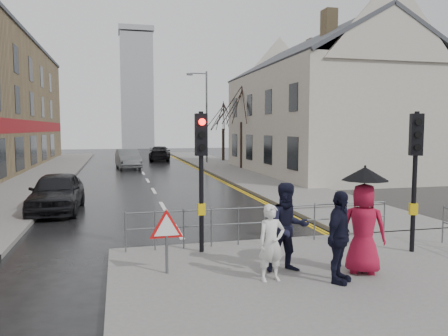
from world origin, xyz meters
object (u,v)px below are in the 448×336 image
pedestrian_a (271,243)px  pedestrian_with_umbrella (364,218)px  pedestrian_b (288,228)px  car_mid (128,159)px  car_parked (57,192)px  pedestrian_d (339,237)px

pedestrian_a → pedestrian_with_umbrella: pedestrian_with_umbrella is taller
pedestrian_b → car_mid: (-2.61, 26.75, -0.32)m
pedestrian_b → car_parked: size_ratio=0.43×
pedestrian_b → car_parked: pedestrian_b is taller
pedestrian_b → car_mid: bearing=97.2°
pedestrian_d → car_parked: pedestrian_d is taller
car_parked → pedestrian_d: bearing=-55.6°
car_parked → car_mid: size_ratio=0.95×
pedestrian_d → pedestrian_b: bearing=86.7°
pedestrian_with_umbrella → car_parked: (-7.15, 9.41, -0.56)m
pedestrian_d → car_mid: pedestrian_d is taller
pedestrian_with_umbrella → car_mid: pedestrian_with_umbrella is taller
car_mid → pedestrian_a: bearing=-91.2°
pedestrian_with_umbrella → pedestrian_a: bearing=179.7°
car_parked → car_mid: car_mid is taller
pedestrian_b → car_parked: bearing=123.9°
pedestrian_with_umbrella → car_parked: bearing=127.2°
pedestrian_d → car_mid: 27.80m
pedestrian_b → pedestrian_d: bearing=-48.2°
pedestrian_a → car_mid: size_ratio=0.33×
pedestrian_b → car_parked: (-5.67, 8.96, -0.33)m
pedestrian_a → car_parked: 10.72m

